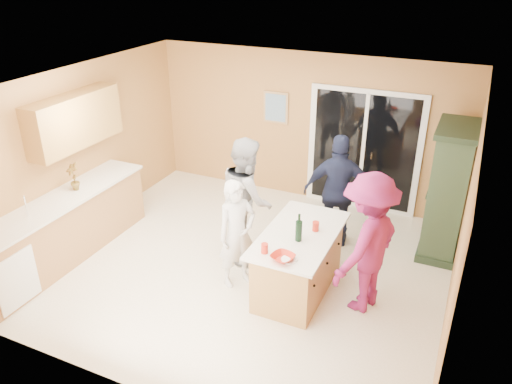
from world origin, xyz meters
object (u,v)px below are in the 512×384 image
at_px(woman_grey, 247,199).
at_px(woman_white, 237,234).
at_px(woman_navy, 339,192).
at_px(woman_magenta, 367,243).
at_px(kitchen_island, 298,264).
at_px(green_hutch, 448,193).

bearing_deg(woman_grey, woman_white, 162.24).
bearing_deg(woman_navy, woman_magenta, 103.86).
relative_size(kitchen_island, woman_grey, 0.90).
distance_m(kitchen_island, woman_grey, 1.23).
bearing_deg(woman_white, green_hutch, -16.13).
xyz_separation_m(kitchen_island, woman_magenta, (0.85, 0.03, 0.50)).
bearing_deg(green_hutch, woman_grey, -153.69).
relative_size(woman_white, woman_grey, 0.83).
bearing_deg(woman_magenta, woman_navy, -132.05).
distance_m(kitchen_island, woman_magenta, 0.99).
height_order(kitchen_island, woman_magenta, woman_magenta).
relative_size(green_hutch, woman_navy, 1.11).
xyz_separation_m(woman_grey, woman_navy, (1.11, 0.81, -0.03)).
bearing_deg(woman_grey, green_hutch, -96.57).
bearing_deg(kitchen_island, green_hutch, 48.82).
height_order(woman_white, woman_grey, woman_grey).
bearing_deg(woman_white, woman_grey, 49.33).
relative_size(green_hutch, woman_magenta, 1.07).
relative_size(green_hutch, woman_white, 1.30).
bearing_deg(woman_magenta, woman_white, -63.78).
xyz_separation_m(woman_white, woman_navy, (0.92, 1.52, 0.13)).
xyz_separation_m(woman_white, woman_magenta, (1.64, 0.21, 0.16)).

